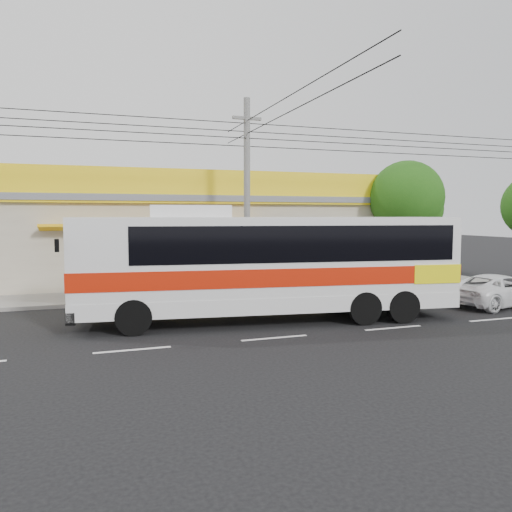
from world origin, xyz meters
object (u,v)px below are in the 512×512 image
at_px(motorbike_dark, 87,283).
at_px(tree_near, 409,200).
at_px(white_car, 499,290).
at_px(coach_bus, 275,260).
at_px(utility_pole, 247,134).

xyz_separation_m(motorbike_dark, tree_near, (16.21, -0.13, 3.72)).
distance_m(motorbike_dark, white_car, 16.97).
distance_m(coach_bus, motorbike_dark, 9.36).
relative_size(coach_bus, motorbike_dark, 8.19).
relative_size(motorbike_dark, white_car, 0.35).
height_order(coach_bus, motorbike_dark, coach_bus).
bearing_deg(motorbike_dark, coach_bus, -119.48).
distance_m(coach_bus, utility_pole, 7.14).
distance_m(motorbike_dark, tree_near, 16.63).
xyz_separation_m(utility_pole, tree_near, (9.56, 1.82, -2.68)).
xyz_separation_m(white_car, tree_near, (0.87, 7.14, 3.72)).
bearing_deg(utility_pole, coach_bus, -97.38).
bearing_deg(tree_near, motorbike_dark, 179.54).
height_order(motorbike_dark, white_car, white_car).
bearing_deg(coach_bus, tree_near, 41.39).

